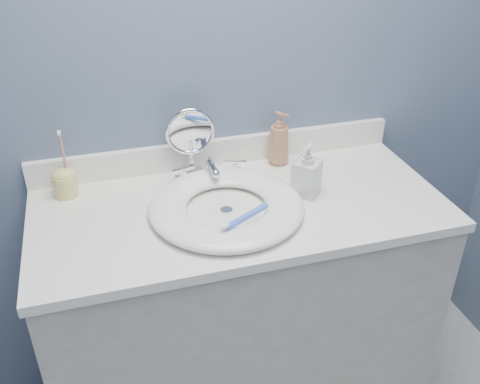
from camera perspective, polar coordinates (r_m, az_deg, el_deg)
name	(u,v)px	position (r m, az deg, el deg)	size (l,w,h in m)	color
back_wall	(215,70)	(1.69, -2.67, 12.82)	(2.20, 0.02, 2.40)	#4D5F74
vanity_cabinet	(240,316)	(1.87, 0.00, -13.10)	(1.20, 0.55, 0.85)	beige
countertop	(240,208)	(1.60, 0.01, -1.72)	(1.22, 0.57, 0.03)	white
backsplash	(218,152)	(1.79, -2.36, 4.31)	(1.22, 0.02, 0.09)	white
basin	(226,206)	(1.54, -1.47, -1.52)	(0.45, 0.45, 0.04)	white
drain	(226,211)	(1.55, -1.46, -1.99)	(0.04, 0.04, 0.01)	silver
faucet	(210,172)	(1.70, -3.19, 2.17)	(0.25, 0.13, 0.07)	silver
makeup_mirror	(190,139)	(1.69, -5.30, 5.61)	(0.16, 0.09, 0.23)	silver
soap_bottle_amber	(279,138)	(1.78, 4.17, 5.74)	(0.07, 0.07, 0.18)	#A56D4A
soap_bottle_clear	(307,170)	(1.61, 7.16, 2.34)	(0.07, 0.08, 0.16)	silver
toothbrush_holder	(65,181)	(1.69, -18.21, 1.12)	(0.07, 0.07, 0.21)	#DACE6D
toothbrush_lying	(245,217)	(1.45, 0.57, -2.71)	(0.16, 0.10, 0.02)	#3E6ADC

